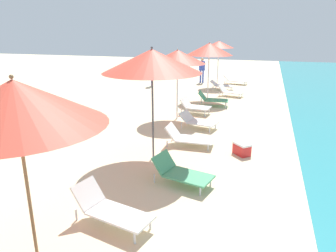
# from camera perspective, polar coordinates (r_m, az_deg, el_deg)

# --- Properties ---
(umbrella_third) EXTENTS (2.48, 2.48, 2.80)m
(umbrella_third) POSITION_cam_1_polar(r_m,az_deg,el_deg) (4.70, -26.09, 3.79)
(umbrella_third) COLOR olive
(umbrella_third) RESTS_ON ground
(lounger_third_shoreside) EXTENTS (1.56, 0.87, 0.69)m
(lounger_third_shoreside) POSITION_cam_1_polar(r_m,az_deg,el_deg) (5.87, -10.52, -14.60)
(lounger_third_shoreside) COLOR white
(lounger_third_shoreside) RESTS_ON ground
(umbrella_fourth) EXTENTS (2.55, 2.55, 2.98)m
(umbrella_fourth) POSITION_cam_1_polar(r_m,az_deg,el_deg) (8.02, -2.94, 11.73)
(umbrella_fourth) COLOR #4C4C51
(umbrella_fourth) RESTS_ON ground
(lounger_fourth_shoreside) EXTENTS (1.43, 0.73, 0.61)m
(lounger_fourth_shoreside) POSITION_cam_1_polar(r_m,az_deg,el_deg) (9.50, 3.68, -2.03)
(lounger_fourth_shoreside) COLOR white
(lounger_fourth_shoreside) RESTS_ON ground
(lounger_fourth_inland) EXTENTS (1.43, 0.93, 0.63)m
(lounger_fourth_inland) POSITION_cam_1_polar(r_m,az_deg,el_deg) (7.16, 2.37, -8.38)
(lounger_fourth_inland) COLOR #4CA572
(lounger_fourth_inland) RESTS_ON ground
(umbrella_fifth) EXTENTS (2.14, 2.14, 2.72)m
(umbrella_fifth) POSITION_cam_1_polar(r_m,az_deg,el_deg) (12.04, 1.74, 12.49)
(umbrella_fifth) COLOR silver
(umbrella_fifth) RESTS_ON ground
(lounger_fifth_shoreside) EXTENTS (1.25, 0.81, 0.65)m
(lounger_fifth_shoreside) POSITION_cam_1_polar(r_m,az_deg,el_deg) (13.12, 4.87, 3.65)
(lounger_fifth_shoreside) COLOR white
(lounger_fifth_shoreside) RESTS_ON ground
(lounger_fifth_inland) EXTENTS (1.40, 0.91, 0.54)m
(lounger_fifth_inland) POSITION_cam_1_polar(r_m,az_deg,el_deg) (11.20, 5.39, 0.95)
(lounger_fifth_inland) COLOR white
(lounger_fifth_inland) RESTS_ON ground
(umbrella_sixth) EXTENTS (2.24, 2.24, 2.84)m
(umbrella_sixth) POSITION_cam_1_polar(r_m,az_deg,el_deg) (15.58, 7.53, 13.72)
(umbrella_sixth) COLOR silver
(umbrella_sixth) RESTS_ON ground
(lounger_sixth_shoreside) EXTENTS (1.37, 0.87, 0.58)m
(lounger_sixth_shoreside) POSITION_cam_1_polar(r_m,az_deg,el_deg) (16.96, 11.23, 6.23)
(lounger_sixth_shoreside) COLOR white
(lounger_sixth_shoreside) RESTS_ON ground
(lounger_sixth_inland) EXTENTS (1.41, 0.80, 0.66)m
(lounger_sixth_inland) POSITION_cam_1_polar(r_m,az_deg,el_deg) (14.58, 8.06, 4.91)
(lounger_sixth_inland) COLOR #4CA572
(lounger_sixth_inland) RESTS_ON ground
(umbrella_farthest) EXTENTS (1.82, 1.82, 2.81)m
(umbrella_farthest) POSITION_cam_1_polar(r_m,az_deg,el_deg) (19.72, 9.25, 14.45)
(umbrella_farthest) COLOR silver
(umbrella_farthest) RESTS_ON ground
(lounger_farthest_shoreside) EXTENTS (1.59, 0.82, 0.58)m
(lounger_farthest_shoreside) POSITION_cam_1_polar(r_m,az_deg,el_deg) (20.98, 12.08, 8.20)
(lounger_farthest_shoreside) COLOR white
(lounger_farthest_shoreside) RESTS_ON ground
(lounger_farthest_inland) EXTENTS (1.33, 0.70, 0.54)m
(lounger_farthest_inland) POSITION_cam_1_polar(r_m,az_deg,el_deg) (18.73, 9.71, 7.36)
(lounger_farthest_inland) COLOR white
(lounger_farthest_inland) RESTS_ON ground
(person_walking_mid) EXTENTS (0.37, 0.42, 1.52)m
(person_walking_mid) POSITION_cam_1_polar(r_m,az_deg,el_deg) (19.74, -2.97, 9.91)
(person_walking_mid) COLOR #334CB2
(person_walking_mid) RESTS_ON ground
(person_walking_far) EXTENTS (0.36, 0.22, 1.64)m
(person_walking_far) POSITION_cam_1_polar(r_m,az_deg,el_deg) (21.09, 6.21, 10.52)
(person_walking_far) COLOR #334CB2
(person_walking_far) RESTS_ON ground
(cooler_box) EXTENTS (0.55, 0.55, 0.35)m
(cooler_box) POSITION_cam_1_polar(r_m,az_deg,el_deg) (9.03, 13.29, -4.07)
(cooler_box) COLOR red
(cooler_box) RESTS_ON ground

